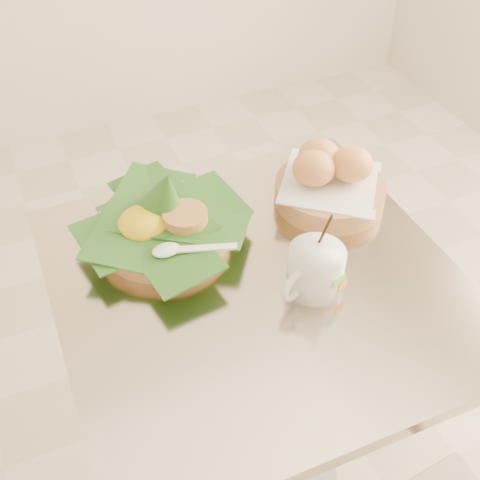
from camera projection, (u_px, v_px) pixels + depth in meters
name	position (u px, v px, depth m)	size (l,w,h in m)	color
floor	(193.00, 479.00, 1.57)	(3.60, 3.60, 0.00)	beige
cafe_table	(255.00, 355.00, 1.22)	(0.71, 0.71, 0.75)	gray
rice_basket	(163.00, 220.00, 1.12)	(0.32, 0.32, 0.16)	tan
bread_basket	(329.00, 181.00, 1.21)	(0.27, 0.27, 0.12)	tan
coffee_mug	(315.00, 269.00, 1.02)	(0.13, 0.10, 0.17)	white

